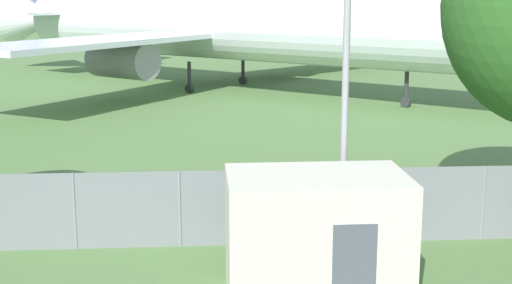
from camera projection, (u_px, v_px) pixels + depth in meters
name	position (u px, v px, depth m)	size (l,w,h in m)	color
perimeter_fence	(180.00, 209.00, 17.47)	(56.07, 0.07, 1.93)	gray
airplane	(233.00, 24.00, 45.91)	(38.30, 33.73, 13.60)	white
portable_cabin	(316.00, 238.00, 14.39)	(3.62, 2.30, 2.62)	beige
light_mast	(346.00, 73.00, 15.65)	(0.44, 0.44, 7.20)	#99999E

